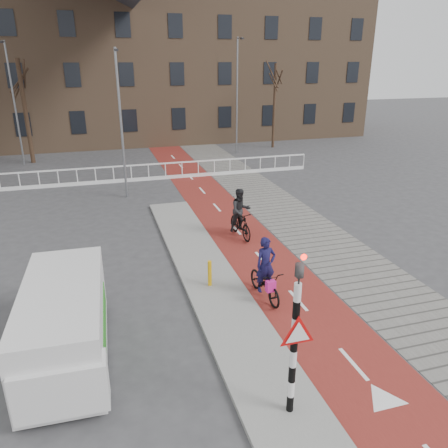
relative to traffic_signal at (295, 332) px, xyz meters
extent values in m
plane|color=#38383A|center=(0.60, 2.02, -1.99)|extent=(120.00, 120.00, 0.00)
cube|color=maroon|center=(2.10, 12.02, -1.98)|extent=(2.50, 60.00, 0.01)
cube|color=slate|center=(4.90, 12.02, -1.98)|extent=(3.00, 60.00, 0.01)
cube|color=gray|center=(-0.10, 6.02, -1.93)|extent=(1.80, 16.00, 0.12)
cylinder|color=black|center=(0.00, 0.02, -0.43)|extent=(0.14, 0.14, 2.88)
imported|color=black|center=(0.00, 0.02, 1.41)|extent=(0.13, 0.16, 0.80)
cylinder|color=#FF0C05|center=(0.00, -0.12, 1.59)|extent=(0.11, 0.02, 0.11)
cylinder|color=#E1A30C|center=(-0.23, 5.48, -1.46)|extent=(0.12, 0.12, 0.83)
imported|color=black|center=(1.21, 4.48, -1.49)|extent=(0.81, 1.90, 0.97)
imported|color=#13113A|center=(1.21, 4.48, -0.89)|extent=(0.65, 0.46, 1.69)
cube|color=#C91C82|center=(1.16, 3.93, -1.30)|extent=(0.28, 0.20, 0.33)
imported|color=black|center=(2.01, 9.22, -1.42)|extent=(0.73, 1.91, 1.12)
imported|color=black|center=(2.01, 9.22, -0.86)|extent=(0.92, 0.76, 1.76)
cube|color=silver|center=(-4.32, 3.16, -0.98)|extent=(1.91, 4.46, 1.76)
cube|color=#22801B|center=(-5.21, 3.16, -1.08)|extent=(0.11, 2.82, 0.55)
cube|color=#22801B|center=(-3.43, 3.16, -1.08)|extent=(0.11, 2.82, 0.55)
cube|color=black|center=(-4.32, 1.31, -0.58)|extent=(1.59, 0.10, 0.90)
cylinder|color=black|center=(-5.12, 1.69, -1.68)|extent=(0.24, 0.62, 0.62)
cylinder|color=black|center=(-3.62, 1.64, -1.68)|extent=(0.24, 0.62, 0.62)
cylinder|color=black|center=(-5.02, 4.68, -1.68)|extent=(0.24, 0.62, 0.62)
cylinder|color=black|center=(-3.52, 4.63, -1.68)|extent=(0.24, 0.62, 0.62)
cube|color=silver|center=(-4.40, 19.02, -1.04)|extent=(28.00, 0.08, 0.08)
cube|color=silver|center=(-4.40, 19.02, -1.89)|extent=(28.00, 0.10, 0.20)
cube|color=#7F6047|center=(-2.40, 34.02, 4.01)|extent=(46.00, 10.00, 12.00)
cylinder|color=black|center=(-7.46, 25.96, 1.39)|extent=(0.29, 0.29, 6.75)
cylinder|color=black|center=(10.52, 26.45, 1.21)|extent=(0.21, 0.21, 6.39)
cylinder|color=slate|center=(-1.92, 15.97, 1.63)|extent=(0.12, 0.12, 7.23)
cylinder|color=slate|center=(-7.98, 25.50, 1.91)|extent=(0.12, 0.12, 7.79)
cylinder|color=slate|center=(6.98, 25.04, 2.08)|extent=(0.12, 0.12, 8.13)
camera|label=1|loc=(-3.21, -6.20, 4.76)|focal=35.00mm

